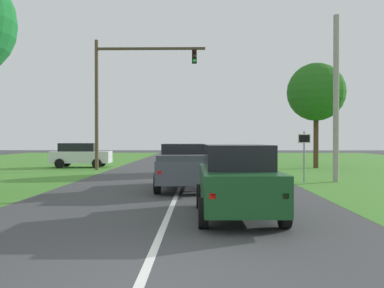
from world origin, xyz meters
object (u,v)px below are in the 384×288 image
at_px(red_suv_near, 237,179).
at_px(traffic_light, 123,85).
at_px(pickup_truck_lead, 184,166).
at_px(keep_moving_sign, 304,150).
at_px(oak_tree_right, 316,92).
at_px(utility_pole_right, 336,99).
at_px(crossing_suv_far, 80,155).

xyz_separation_m(red_suv_near, traffic_light, (-6.18, 16.83, 4.71)).
bearing_deg(pickup_truck_lead, red_suv_near, -74.85).
bearing_deg(keep_moving_sign, oak_tree_right, 71.43).
xyz_separation_m(keep_moving_sign, oak_tree_right, (3.29, 9.80, 3.87)).
distance_m(red_suv_near, pickup_truck_lead, 6.27).
xyz_separation_m(pickup_truck_lead, oak_tree_right, (9.01, 12.85, 4.47)).
xyz_separation_m(traffic_light, utility_pole_right, (11.79, -7.68, -1.67)).
relative_size(oak_tree_right, utility_pole_right, 0.93).
distance_m(pickup_truck_lead, keep_moving_sign, 6.50).
xyz_separation_m(pickup_truck_lead, keep_moving_sign, (5.71, 3.05, 0.60)).
bearing_deg(traffic_light, oak_tree_right, 8.74).
bearing_deg(oak_tree_right, utility_pole_right, -100.18).
bearing_deg(red_suv_near, oak_tree_right, 68.71).
bearing_deg(traffic_light, red_suv_near, -69.85).
bearing_deg(red_suv_near, utility_pole_right, 58.44).
height_order(crossing_suv_far, utility_pole_right, utility_pole_right).
xyz_separation_m(keep_moving_sign, crossing_suv_far, (-13.86, 10.25, -0.64)).
xyz_separation_m(traffic_light, oak_tree_right, (13.54, 2.08, -0.27)).
bearing_deg(keep_moving_sign, red_suv_near, -114.11).
bearing_deg(oak_tree_right, crossing_suv_far, 178.50).
relative_size(pickup_truck_lead, keep_moving_sign, 2.12).
relative_size(crossing_suv_far, utility_pole_right, 0.54).
bearing_deg(pickup_truck_lead, utility_pole_right, 23.05).
height_order(pickup_truck_lead, traffic_light, traffic_light).
bearing_deg(crossing_suv_far, traffic_light, -35.05).
bearing_deg(oak_tree_right, red_suv_near, -111.29).
relative_size(red_suv_near, pickup_truck_lead, 0.90).
xyz_separation_m(red_suv_near, keep_moving_sign, (4.07, 9.11, 0.56)).
distance_m(oak_tree_right, crossing_suv_far, 17.74).
relative_size(traffic_light, utility_pole_right, 1.08).
distance_m(traffic_light, keep_moving_sign, 13.48).
xyz_separation_m(pickup_truck_lead, traffic_light, (-4.54, 10.77, 4.74)).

